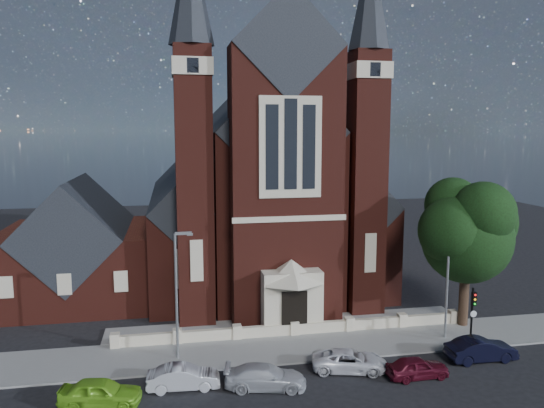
{
  "coord_description": "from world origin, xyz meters",
  "views": [
    {
      "loc": [
        -8.13,
        -27.8,
        14.13
      ],
      "look_at": [
        -0.52,
        12.0,
        8.51
      ],
      "focal_mm": 35.0,
      "sensor_mm": 36.0,
      "label": 1
    }
  ],
  "objects_px": {
    "car_dark_red": "(417,367)",
    "car_navy": "(481,349)",
    "street_lamp_left": "(178,288)",
    "street_lamp_right": "(449,274)",
    "church": "(256,192)",
    "car_silver_a": "(183,377)",
    "street_tree": "(471,233)",
    "car_white_suv": "(350,361)",
    "car_silver_b": "(265,377)",
    "traffic_signal": "(473,309)",
    "parish_hall": "(78,252)",
    "car_lime_van": "(101,392)"
  },
  "relations": [
    {
      "from": "car_dark_red",
      "to": "car_navy",
      "type": "height_order",
      "value": "car_navy"
    },
    {
      "from": "street_lamp_left",
      "to": "street_lamp_right",
      "type": "height_order",
      "value": "same"
    },
    {
      "from": "church",
      "to": "car_silver_a",
      "type": "relative_size",
      "value": 8.75
    },
    {
      "from": "church",
      "to": "car_navy",
      "type": "height_order",
      "value": "church"
    },
    {
      "from": "street_tree",
      "to": "car_white_suv",
      "type": "distance_m",
      "value": 13.37
    },
    {
      "from": "street_tree",
      "to": "car_silver_b",
      "type": "distance_m",
      "value": 18.22
    },
    {
      "from": "car_navy",
      "to": "car_silver_b",
      "type": "bearing_deg",
      "value": 93.85
    },
    {
      "from": "car_white_suv",
      "to": "street_lamp_left",
      "type": "bearing_deg",
      "value": 85.29
    },
    {
      "from": "traffic_signal",
      "to": "street_lamp_right",
      "type": "bearing_deg",
      "value": 120.01
    },
    {
      "from": "car_silver_b",
      "to": "car_white_suv",
      "type": "relative_size",
      "value": 1.01
    },
    {
      "from": "parish_hall",
      "to": "street_tree",
      "type": "distance_m",
      "value": 31.27
    },
    {
      "from": "parish_hall",
      "to": "church",
      "type": "bearing_deg",
      "value": 17.16
    },
    {
      "from": "parish_hall",
      "to": "street_lamp_left",
      "type": "bearing_deg",
      "value": -59.98
    },
    {
      "from": "car_silver_a",
      "to": "car_dark_red",
      "type": "height_order",
      "value": "car_silver_a"
    },
    {
      "from": "car_navy",
      "to": "church",
      "type": "bearing_deg",
      "value": 24.54
    },
    {
      "from": "parish_hall",
      "to": "car_silver_b",
      "type": "height_order",
      "value": "parish_hall"
    },
    {
      "from": "street_lamp_left",
      "to": "car_dark_red",
      "type": "distance_m",
      "value": 14.86
    },
    {
      "from": "church",
      "to": "car_lime_van",
      "type": "relative_size",
      "value": 8.32
    },
    {
      "from": "car_silver_a",
      "to": "car_white_suv",
      "type": "height_order",
      "value": "car_silver_a"
    },
    {
      "from": "street_lamp_right",
      "to": "church",
      "type": "bearing_deg",
      "value": 118.04
    },
    {
      "from": "street_tree",
      "to": "car_white_suv",
      "type": "xyz_separation_m",
      "value": [
        -10.61,
        -5.11,
        -6.34
      ]
    },
    {
      "from": "car_dark_red",
      "to": "traffic_signal",
      "type": "bearing_deg",
      "value": -59.66
    },
    {
      "from": "street_lamp_left",
      "to": "car_silver_b",
      "type": "relative_size",
      "value": 1.79
    },
    {
      "from": "traffic_signal",
      "to": "car_white_suv",
      "type": "distance_m",
      "value": 9.4
    },
    {
      "from": "parish_hall",
      "to": "street_lamp_left",
      "type": "distance_m",
      "value": 16.18
    },
    {
      "from": "car_silver_b",
      "to": "car_white_suv",
      "type": "xyz_separation_m",
      "value": [
        5.28,
        1.2,
        -0.04
      ]
    },
    {
      "from": "street_lamp_right",
      "to": "car_silver_b",
      "type": "relative_size",
      "value": 1.79
    },
    {
      "from": "car_silver_a",
      "to": "car_navy",
      "type": "relative_size",
      "value": 0.92
    },
    {
      "from": "parish_hall",
      "to": "car_silver_a",
      "type": "relative_size",
      "value": 3.06
    },
    {
      "from": "car_silver_b",
      "to": "church",
      "type": "bearing_deg",
      "value": 3.31
    },
    {
      "from": "parish_hall",
      "to": "street_lamp_right",
      "type": "xyz_separation_m",
      "value": [
        26.09,
        -14.0,
        0.59
      ]
    },
    {
      "from": "parish_hall",
      "to": "traffic_signal",
      "type": "bearing_deg",
      "value": -29.98
    },
    {
      "from": "street_tree",
      "to": "car_silver_b",
      "type": "relative_size",
      "value": 2.37
    },
    {
      "from": "church",
      "to": "parish_hall",
      "type": "bearing_deg",
      "value": -162.84
    },
    {
      "from": "street_lamp_right",
      "to": "car_white_suv",
      "type": "bearing_deg",
      "value": -157.25
    },
    {
      "from": "parish_hall",
      "to": "car_lime_van",
      "type": "bearing_deg",
      "value": -78.01
    },
    {
      "from": "parish_hall",
      "to": "car_white_suv",
      "type": "bearing_deg",
      "value": -44.05
    },
    {
      "from": "street_tree",
      "to": "traffic_signal",
      "type": "bearing_deg",
      "value": -115.95
    },
    {
      "from": "traffic_signal",
      "to": "car_dark_red",
      "type": "relative_size",
      "value": 1.1
    },
    {
      "from": "traffic_signal",
      "to": "car_lime_van",
      "type": "distance_m",
      "value": 23.3
    },
    {
      "from": "street_tree",
      "to": "car_lime_van",
      "type": "xyz_separation_m",
      "value": [
        -24.6,
        -6.53,
        -6.24
      ]
    },
    {
      "from": "church",
      "to": "car_dark_red",
      "type": "height_order",
      "value": "church"
    },
    {
      "from": "street_tree",
      "to": "street_lamp_left",
      "type": "xyz_separation_m",
      "value": [
        -20.51,
        -1.71,
        -2.36
      ]
    },
    {
      "from": "church",
      "to": "car_lime_van",
      "type": "xyz_separation_m",
      "value": [
        -12.0,
        -23.77,
        -7.47
      ]
    },
    {
      "from": "car_white_suv",
      "to": "street_lamp_right",
      "type": "bearing_deg",
      "value": -53.0
    },
    {
      "from": "street_lamp_left",
      "to": "car_navy",
      "type": "relative_size",
      "value": 1.86
    },
    {
      "from": "street_tree",
      "to": "street_lamp_left",
      "type": "height_order",
      "value": "street_tree"
    },
    {
      "from": "street_lamp_left",
      "to": "car_white_suv",
      "type": "distance_m",
      "value": 11.19
    },
    {
      "from": "traffic_signal",
      "to": "car_silver_b",
      "type": "distance_m",
      "value": 14.73
    },
    {
      "from": "street_lamp_right",
      "to": "traffic_signal",
      "type": "xyz_separation_m",
      "value": [
        0.91,
        -1.57,
        -2.02
      ]
    }
  ]
}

